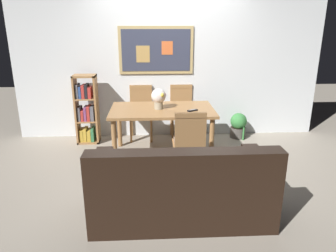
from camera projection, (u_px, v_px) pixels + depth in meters
The scene contains 11 objects.
ground_plane at pixel (174, 165), 4.53m from camera, with size 12.00×12.00×0.00m, color gray.
wall_back_with_painting at pixel (168, 61), 5.41m from camera, with size 5.20×0.14×2.60m.
dining_table at pixel (162, 115), 4.71m from camera, with size 1.51×0.92×0.72m.
dining_chair_far_right at pixel (181, 107), 5.51m from camera, with size 0.40×0.41×0.91m.
dining_chair_near_right at pixel (189, 139), 3.99m from camera, with size 0.40×0.41×0.91m.
dining_chair_far_left at pixel (141, 108), 5.46m from camera, with size 0.40×0.41×0.91m.
leather_couch at pixel (181, 190), 3.23m from camera, with size 1.80×0.84×0.84m.
bookshelf at pixel (87, 111), 5.26m from camera, with size 0.36×0.28×1.13m.
potted_ivy at pixel (238, 126), 5.57m from camera, with size 0.29×0.30×0.53m.
flower_vase at pixel (159, 97), 4.62m from camera, with size 0.22×0.21×0.30m.
tv_remote at pixel (193, 110), 4.55m from camera, with size 0.16×0.11×0.02m.
Camera 1 is at (-0.31, -4.13, 1.93)m, focal length 34.10 mm.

